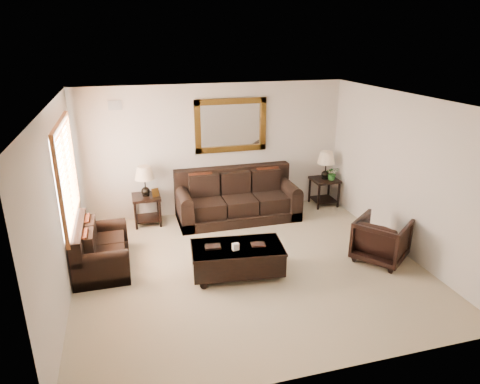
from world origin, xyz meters
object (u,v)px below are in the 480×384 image
object	(u,v)px
sofa	(237,201)
coffee_table	(237,257)
loveseat	(98,251)
armchair	(381,238)
end_table_left	(145,187)
end_table_right	(325,170)

from	to	relation	value
sofa	coffee_table	xyz separation A→B (m)	(-0.58, -2.19, -0.06)
loveseat	coffee_table	xyz separation A→B (m)	(2.12, -0.80, 0.01)
loveseat	armchair	bearing A→B (deg)	-102.43
end_table_left	armchair	bearing A→B (deg)	-34.85
loveseat	end_table_right	bearing A→B (deg)	-71.98
coffee_table	sofa	bearing A→B (deg)	81.60
loveseat	armchair	distance (m)	4.67
end_table_right	armchair	world-z (taller)	end_table_right
loveseat	end_table_right	world-z (taller)	end_table_right
sofa	end_table_left	world-z (taller)	end_table_left
sofa	end_table_right	size ratio (longest dim) A/B	2.00
coffee_table	armchair	world-z (taller)	armchair
armchair	coffee_table	bearing A→B (deg)	47.22
loveseat	coffee_table	bearing A→B (deg)	-110.79
end_table_left	end_table_right	distance (m)	3.88
sofa	coffee_table	size ratio (longest dim) A/B	1.63
coffee_table	armchair	size ratio (longest dim) A/B	1.86
end_table_left	coffee_table	world-z (taller)	end_table_left
end_table_right	armchair	size ratio (longest dim) A/B	1.51
sofa	end_table_left	xyz separation A→B (m)	(-1.82, 0.17, 0.42)
coffee_table	armchair	bearing A→B (deg)	1.85
sofa	coffee_table	bearing A→B (deg)	-104.94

